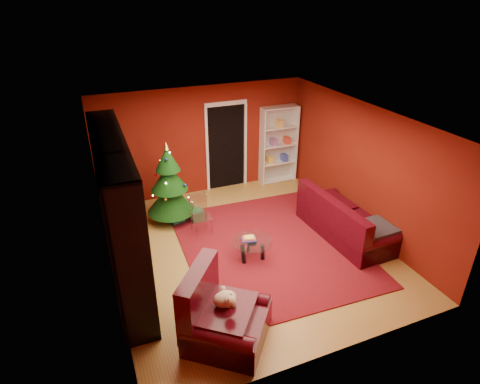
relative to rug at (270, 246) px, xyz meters
name	(u,v)px	position (x,y,z in m)	size (l,w,h in m)	color
floor	(248,249)	(-0.42, 0.11, -0.04)	(5.00, 5.50, 0.05)	olive
ceiling	(249,118)	(-0.42, 0.11, 2.61)	(5.00, 5.50, 0.05)	silver
wall_back	(202,141)	(-0.42, 2.89, 1.29)	(5.00, 0.05, 2.60)	maroon
wall_left	(103,216)	(-2.94, 0.11, 1.29)	(0.05, 5.50, 2.60)	maroon
wall_right	(363,168)	(2.11, 0.11, 1.29)	(0.05, 5.50, 2.60)	maroon
doorway	(226,148)	(0.18, 2.84, 1.04)	(1.06, 0.60, 2.16)	black
rug	(270,246)	(0.00, 0.00, 0.00)	(3.28, 3.82, 0.02)	maroon
media_unit	(119,213)	(-2.69, 0.16, 1.26)	(0.51, 3.32, 2.54)	black
christmas_tree	(169,183)	(-1.52, 1.76, 0.87)	(1.02, 1.02, 1.81)	#0B330A
gift_box_teal	(176,216)	(-1.46, 1.63, 0.13)	(0.28, 0.28, 0.28)	#228178
gift_box_green	(197,215)	(-1.03, 1.51, 0.12)	(0.26, 0.26, 0.26)	#206534
gift_box_red	(186,205)	(-1.10, 2.11, 0.09)	(0.19, 0.19, 0.19)	#A6152F
white_bookshelf	(279,145)	(1.53, 2.68, 0.97)	(0.94, 0.34, 2.03)	white
armchair	(227,314)	(-1.58, -1.84, 0.45)	(1.17, 1.17, 0.92)	black
dog	(225,299)	(-1.59, -1.77, 0.67)	(0.40, 0.30, 0.30)	beige
sofa	(347,216)	(1.60, -0.20, 0.45)	(2.15, 0.97, 0.93)	black
coffee_table	(252,250)	(-0.48, -0.21, 0.19)	(0.77, 0.77, 0.48)	gray
acrylic_chair	(201,217)	(-1.08, 0.99, 0.38)	(0.40, 0.43, 0.78)	#66605B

